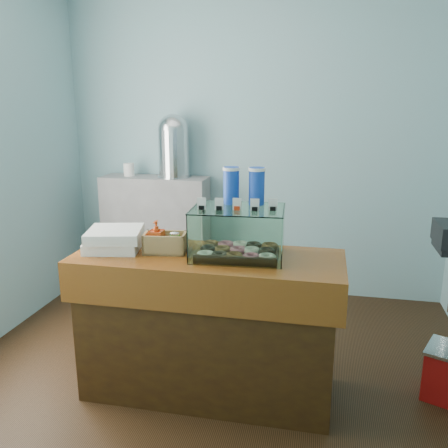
# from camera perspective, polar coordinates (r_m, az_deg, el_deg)

# --- Properties ---
(ground) EXTENTS (3.50, 3.50, 0.00)m
(ground) POSITION_cam_1_polar(r_m,az_deg,el_deg) (3.41, -0.81, -16.97)
(ground) COLOR black
(ground) RESTS_ON ground
(room_shell) EXTENTS (3.54, 3.04, 2.82)m
(room_shell) POSITION_cam_1_polar(r_m,az_deg,el_deg) (2.91, -0.39, 13.00)
(room_shell) COLOR #82B7BD
(room_shell) RESTS_ON ground
(counter) EXTENTS (1.60, 0.60, 0.90)m
(counter) POSITION_cam_1_polar(r_m,az_deg,el_deg) (2.97, -1.95, -11.94)
(counter) COLOR #3E250C
(counter) RESTS_ON ground
(back_shelf) EXTENTS (1.00, 0.32, 1.10)m
(back_shelf) POSITION_cam_1_polar(r_m,az_deg,el_deg) (4.60, -8.13, -1.14)
(back_shelf) COLOR gray
(back_shelf) RESTS_ON ground
(display_case) EXTENTS (0.55, 0.42, 0.51)m
(display_case) POSITION_cam_1_polar(r_m,az_deg,el_deg) (2.78, 1.86, -0.52)
(display_case) COLOR #321D0F
(display_case) RESTS_ON counter
(condiment_crate) EXTENTS (0.27, 0.18, 0.20)m
(condiment_crate) POSITION_cam_1_polar(r_m,az_deg,el_deg) (2.87, -7.34, -2.07)
(condiment_crate) COLOR #A68453
(condiment_crate) RESTS_ON counter
(pastry_boxes) EXTENTS (0.39, 0.39, 0.13)m
(pastry_boxes) POSITION_cam_1_polar(r_m,az_deg,el_deg) (2.99, -13.03, -1.78)
(pastry_boxes) COLOR white
(pastry_boxes) RESTS_ON counter
(coffee_urn) EXTENTS (0.31, 0.31, 0.57)m
(coffee_urn) POSITION_cam_1_polar(r_m,az_deg,el_deg) (4.40, -6.08, 9.49)
(coffee_urn) COLOR silver
(coffee_urn) RESTS_ON back_shelf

